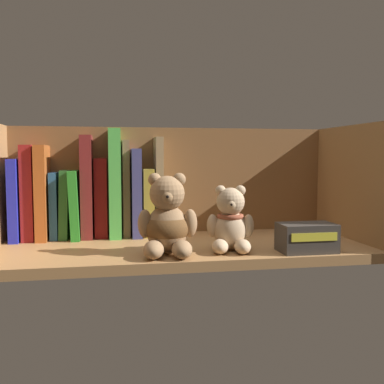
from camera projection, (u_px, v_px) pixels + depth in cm
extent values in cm
cube|color=#9E7042|center=(183.00, 249.00, 93.65)|extent=(76.38, 31.45, 2.00)
cube|color=brown|center=(172.00, 184.00, 108.63)|extent=(78.78, 1.20, 27.70)
cube|color=#9E7042|center=(353.00, 187.00, 99.52)|extent=(1.60, 33.85, 27.70)
cube|color=#1F26B8|center=(19.00, 199.00, 99.98)|extent=(2.04, 14.63, 18.14)
cube|color=maroon|center=(31.00, 192.00, 100.34)|extent=(2.58, 12.82, 21.20)
cube|color=#AA5220|center=(44.00, 192.00, 100.86)|extent=(2.41, 14.21, 21.17)
cube|color=#245582|center=(56.00, 205.00, 101.54)|extent=(1.69, 10.75, 15.08)
cube|color=#275B26|center=(66.00, 204.00, 101.91)|extent=(2.39, 11.12, 15.61)
cube|color=#298A27|center=(76.00, 204.00, 102.32)|extent=(2.45, 14.52, 15.53)
cube|color=maroon|center=(87.00, 186.00, 102.47)|extent=(2.59, 11.61, 23.46)
cube|color=maroon|center=(101.00, 197.00, 103.24)|extent=(2.87, 9.58, 18.27)
cube|color=#4FC04D|center=(115.00, 183.00, 103.53)|extent=(2.71, 13.05, 24.97)
cube|color=brown|center=(126.00, 188.00, 104.09)|extent=(1.60, 9.26, 22.49)
cube|color=#414480|center=(136.00, 192.00, 104.58)|extent=(2.21, 12.80, 20.45)
cube|color=#AF9B35|center=(147.00, 202.00, 105.26)|extent=(2.53, 11.18, 15.78)
cube|color=#9F835A|center=(158.00, 186.00, 105.41)|extent=(1.74, 9.81, 23.19)
ellipsoid|color=#93704C|center=(167.00, 229.00, 84.63)|extent=(8.04, 7.38, 9.46)
sphere|color=#93704C|center=(167.00, 193.00, 83.60)|extent=(6.73, 6.73, 6.73)
sphere|color=#93704C|center=(155.00, 180.00, 83.68)|extent=(2.52, 2.52, 2.52)
sphere|color=#93704C|center=(179.00, 179.00, 84.04)|extent=(2.52, 2.52, 2.52)
sphere|color=#9B754E|center=(167.00, 197.00, 81.26)|extent=(2.52, 2.52, 2.52)
sphere|color=black|center=(167.00, 197.00, 80.38)|extent=(0.88, 0.88, 0.88)
ellipsoid|color=#93704C|center=(154.00, 250.00, 80.21)|extent=(4.39, 6.65, 3.36)
ellipsoid|color=#93704C|center=(182.00, 249.00, 80.61)|extent=(4.39, 6.65, 3.36)
ellipsoid|color=#93704C|center=(145.00, 224.00, 83.73)|extent=(2.99, 2.99, 5.46)
ellipsoid|color=#93704C|center=(189.00, 223.00, 84.40)|extent=(2.99, 2.99, 5.46)
ellipsoid|color=brown|center=(167.00, 228.00, 84.61)|extent=(8.70, 8.04, 6.62)
ellipsoid|color=tan|center=(230.00, 230.00, 88.01)|extent=(6.70, 6.15, 7.89)
sphere|color=tan|center=(230.00, 202.00, 87.15)|extent=(5.61, 5.61, 5.61)
sphere|color=tan|center=(221.00, 191.00, 87.41)|extent=(2.10, 2.10, 2.10)
sphere|color=tan|center=(240.00, 191.00, 87.33)|extent=(2.10, 2.10, 2.10)
sphere|color=tan|center=(231.00, 204.00, 85.20)|extent=(2.10, 2.10, 2.10)
sphere|color=black|center=(231.00, 205.00, 84.46)|extent=(0.74, 0.74, 0.74)
ellipsoid|color=tan|center=(220.00, 247.00, 84.52)|extent=(4.12, 5.77, 2.80)
ellipsoid|color=tan|center=(243.00, 247.00, 84.44)|extent=(4.12, 5.77, 2.80)
ellipsoid|color=tan|center=(213.00, 226.00, 87.61)|extent=(2.68, 2.68, 4.56)
ellipsoid|color=tan|center=(248.00, 226.00, 87.47)|extent=(2.68, 2.68, 4.56)
torus|color=brown|center=(230.00, 216.00, 87.78)|extent=(5.38, 5.38, 1.01)
cube|color=#38332D|center=(307.00, 238.00, 86.29)|extent=(10.84, 6.66, 5.60)
cube|color=gold|center=(314.00, 237.00, 82.89)|extent=(9.22, 0.16, 1.57)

